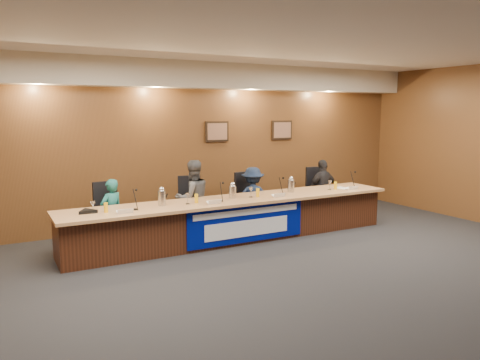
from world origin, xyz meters
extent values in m
plane|color=black|center=(0.00, 0.00, 0.00)|extent=(10.00, 10.00, 0.00)
cube|color=silver|center=(0.00, 0.00, 3.20)|extent=(10.00, 8.00, 0.04)
cube|color=#58351B|center=(0.00, 4.00, 1.60)|extent=(10.00, 0.04, 3.20)
cube|color=beige|center=(0.00, 3.75, 2.95)|extent=(10.00, 0.50, 0.50)
cube|color=#391B0E|center=(0.00, 2.40, 0.35)|extent=(6.00, 0.80, 0.70)
cube|color=tan|center=(0.00, 2.35, 0.72)|extent=(6.10, 0.95, 0.05)
cube|color=#000C79|center=(0.00, 1.99, 0.38)|extent=(2.20, 0.02, 0.65)
cube|color=silver|center=(0.00, 1.97, 0.58)|extent=(2.00, 0.01, 0.10)
cube|color=silver|center=(0.00, 1.97, 0.30)|extent=(1.60, 0.01, 0.28)
cube|color=black|center=(0.40, 3.97, 1.85)|extent=(0.52, 0.04, 0.42)
cube|color=black|center=(2.00, 3.97, 1.85)|extent=(0.52, 0.04, 0.42)
imported|color=#19605C|center=(-2.04, 2.99, 0.58)|extent=(0.50, 0.42, 1.15)
imported|color=#48494D|center=(-0.57, 2.99, 0.70)|extent=(0.70, 0.56, 1.40)
imported|color=#0F1B33|center=(0.69, 2.99, 0.60)|extent=(0.88, 0.69, 1.20)
imported|color=black|center=(2.40, 2.99, 0.63)|extent=(0.74, 0.32, 1.26)
cube|color=black|center=(-2.04, 3.09, 0.48)|extent=(0.53, 0.53, 0.08)
cube|color=black|center=(-0.57, 3.09, 0.48)|extent=(0.59, 0.59, 0.08)
cube|color=black|center=(0.69, 3.09, 0.48)|extent=(0.54, 0.54, 0.08)
cube|color=black|center=(2.40, 3.09, 0.48)|extent=(0.52, 0.52, 0.08)
cube|color=white|center=(-2.04, 2.06, 0.80)|extent=(0.24, 0.08, 0.10)
cylinder|color=black|center=(-1.84, 2.26, 0.76)|extent=(0.07, 0.07, 0.02)
cylinder|color=yellow|center=(-2.28, 2.29, 0.82)|extent=(0.06, 0.06, 0.15)
cylinder|color=silver|center=(-2.46, 2.32, 0.84)|extent=(0.08, 0.08, 0.18)
cube|color=white|center=(-0.56, 2.08, 0.80)|extent=(0.24, 0.08, 0.10)
cylinder|color=black|center=(-0.38, 2.24, 0.76)|extent=(0.07, 0.07, 0.02)
cylinder|color=yellow|center=(-0.78, 2.33, 0.82)|extent=(0.06, 0.06, 0.15)
cylinder|color=silver|center=(-0.95, 2.30, 0.84)|extent=(0.08, 0.08, 0.18)
cube|color=white|center=(0.72, 2.10, 0.80)|extent=(0.24, 0.08, 0.10)
cylinder|color=black|center=(0.83, 2.25, 0.76)|extent=(0.07, 0.07, 0.02)
cylinder|color=yellow|center=(0.41, 2.32, 0.82)|extent=(0.06, 0.06, 0.15)
cylinder|color=silver|center=(0.27, 2.33, 0.84)|extent=(0.08, 0.08, 0.18)
cube|color=white|center=(2.41, 2.07, 0.80)|extent=(0.24, 0.08, 0.10)
cylinder|color=black|center=(2.54, 2.28, 0.76)|extent=(0.07, 0.07, 0.02)
cylinder|color=yellow|center=(2.16, 2.30, 0.82)|extent=(0.06, 0.06, 0.15)
cylinder|color=silver|center=(2.02, 2.30, 0.84)|extent=(0.08, 0.08, 0.18)
cylinder|color=silver|center=(-1.36, 2.38, 0.87)|extent=(0.13, 0.13, 0.24)
cylinder|color=silver|center=(-0.06, 2.42, 0.86)|extent=(0.13, 0.13, 0.22)
cylinder|color=silver|center=(1.20, 2.44, 0.87)|extent=(0.13, 0.13, 0.23)
cylinder|color=black|center=(-2.53, 2.39, 0.78)|extent=(0.32, 0.32, 0.05)
cube|color=white|center=(2.36, 2.33, 0.75)|extent=(0.26, 0.33, 0.01)
camera|label=1|loc=(-3.80, -4.74, 2.26)|focal=35.00mm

